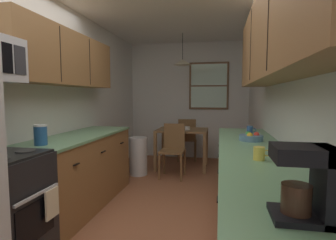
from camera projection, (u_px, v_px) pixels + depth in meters
name	position (u px, v px, depth m)	size (l,w,h in m)	color
ground_plane	(165.00, 201.00, 3.45)	(12.00, 12.00, 0.00)	#995B3D
wall_left	(68.00, 103.00, 3.60)	(0.10, 9.00, 2.55)	silver
wall_right	(278.00, 104.00, 3.08)	(0.10, 9.00, 2.55)	silver
wall_back	(189.00, 101.00, 5.93)	(4.40, 0.10, 2.55)	silver
stove_range	(0.00, 211.00, 2.07)	(0.66, 0.60, 1.10)	black
counter_left	(80.00, 170.00, 3.28)	(0.64, 1.87, 0.90)	olive
upper_cabinets_left	(64.00, 59.00, 3.14)	(0.33, 1.95, 0.63)	olive
counter_right	(255.00, 201.00, 2.31)	(0.64, 3.28, 0.90)	olive
upper_cabinets_right	(279.00, 32.00, 2.11)	(0.33, 2.96, 0.76)	olive
dining_table	(182.00, 135.00, 5.06)	(0.95, 0.75, 0.75)	brown
dining_chair_near	(173.00, 147.00, 4.51)	(0.41, 0.41, 0.90)	brown
dining_chair_far	(187.00, 137.00, 5.64)	(0.45, 0.45, 0.90)	brown
pendant_light	(183.00, 62.00, 4.94)	(0.34, 0.34, 0.59)	black
back_window	(209.00, 86.00, 5.75)	(0.85, 0.05, 1.02)	brown
trash_bin	(138.00, 156.00, 4.62)	(0.31, 0.31, 0.66)	silver
storage_canister	(41.00, 135.00, 2.54)	(0.12, 0.12, 0.20)	#265999
dish_towel	(52.00, 203.00, 2.15)	(0.02, 0.16, 0.24)	beige
coffee_maker	(311.00, 181.00, 0.98)	(0.22, 0.18, 0.28)	black
mug_by_coffeemaker	(259.00, 153.00, 1.93)	(0.12, 0.08, 0.10)	#E5CC4C
mug_spare	(250.00, 130.00, 3.22)	(0.11, 0.07, 0.11)	#335999
fruit_bowl	(251.00, 137.00, 2.80)	(0.25, 0.25, 0.09)	#597F9E
table_serving_bowl	(184.00, 128.00, 4.96)	(0.21, 0.21, 0.06)	silver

